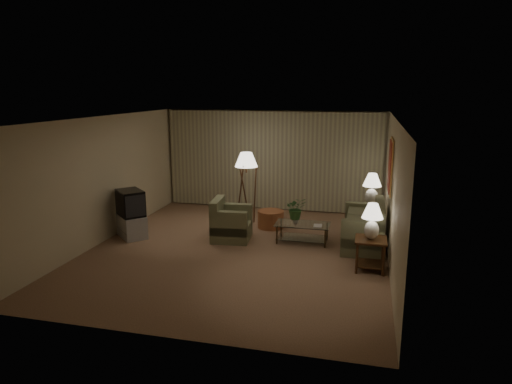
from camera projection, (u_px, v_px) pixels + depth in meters
ground at (238, 250)px, 9.44m from camera, size 7.00×7.00×0.00m
room_shell at (256, 156)px, 10.47m from camera, size 6.04×7.02×2.72m
sofa at (363, 229)px, 9.64m from camera, size 1.67×0.85×0.74m
armchair at (232, 224)px, 10.04m from camera, size 1.02×0.98×0.72m
side_table_near at (370, 249)px, 8.31m from camera, size 0.56×0.56×0.60m
side_table_far at (370, 212)px, 10.78m from camera, size 0.52×0.43×0.60m
table_lamp_near at (372, 218)px, 8.19m from camera, size 0.38×0.38×0.66m
table_lamp_far at (372, 186)px, 10.64m from camera, size 0.43×0.43×0.74m
coffee_table at (302, 230)px, 9.86m from camera, size 1.17×0.64×0.41m
tv_cabinet at (132, 226)px, 10.23m from camera, size 1.24×1.24×0.50m
crt_tv at (130, 203)px, 10.11m from camera, size 1.15×1.15×0.57m
floor_lamp at (246, 185)px, 11.34m from camera, size 0.56×0.56×1.74m
ottoman at (271, 219)px, 10.92m from camera, size 0.70×0.70×0.41m
vase at (296, 220)px, 9.85m from camera, size 0.16×0.16×0.14m
flowers at (296, 206)px, 9.78m from camera, size 0.53×0.50×0.48m
book at (314, 226)px, 9.67m from camera, size 0.19×0.25×0.02m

